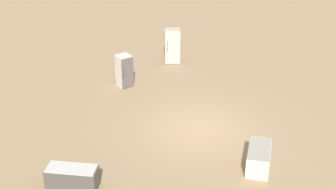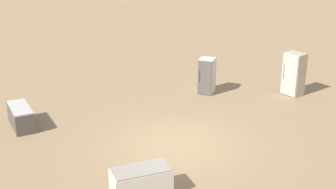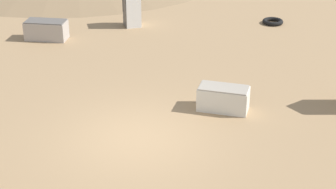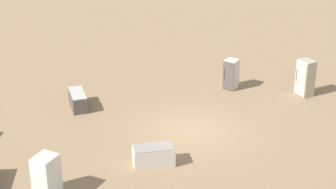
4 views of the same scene
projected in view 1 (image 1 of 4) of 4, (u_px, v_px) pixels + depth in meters
The scene contains 5 objects.
ground_plane at pixel (200, 128), 17.80m from camera, with size 1000.00×1000.00×0.00m, color #937551.
discarded_fridge_3 at pixel (172, 46), 23.20m from camera, with size 0.87×0.75×1.73m.
discarded_fridge_4 at pixel (72, 177), 14.47m from camera, with size 1.63×0.74×0.73m.
discarded_fridge_6 at pixel (124, 71), 20.84m from camera, with size 0.86×0.86×1.46m.
discarded_fridge_8 at pixel (259, 157), 15.43m from camera, with size 0.79×1.53×0.75m.
Camera 1 is at (1.89, -15.23, 9.19)m, focal length 50.00 mm.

